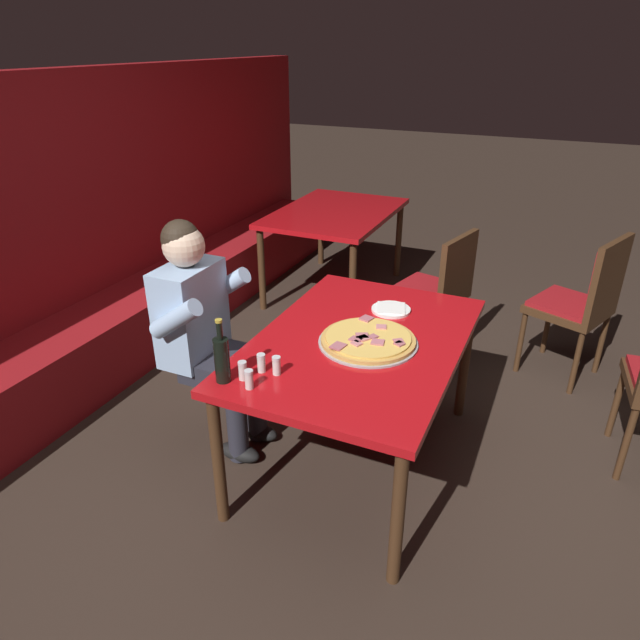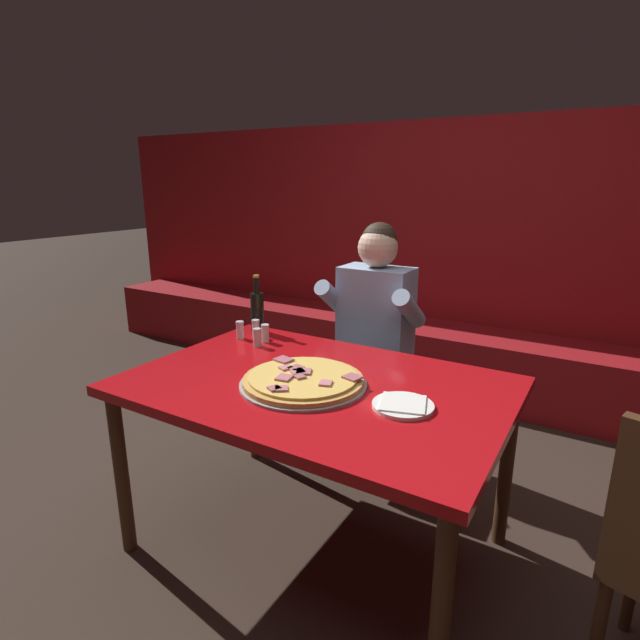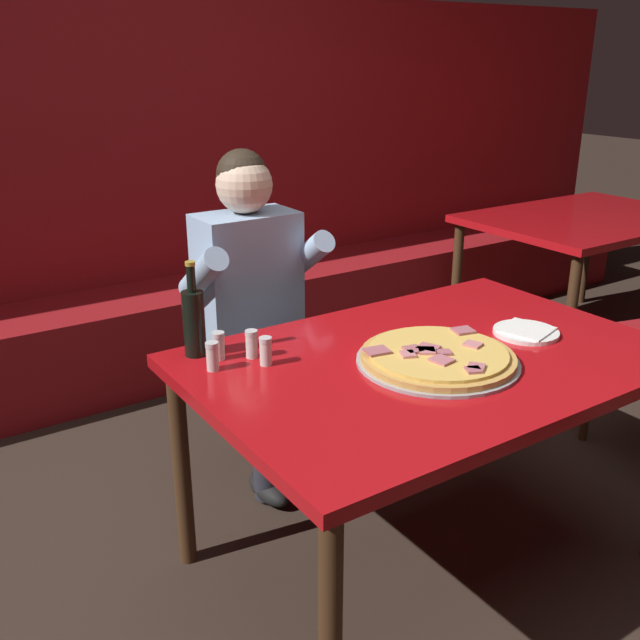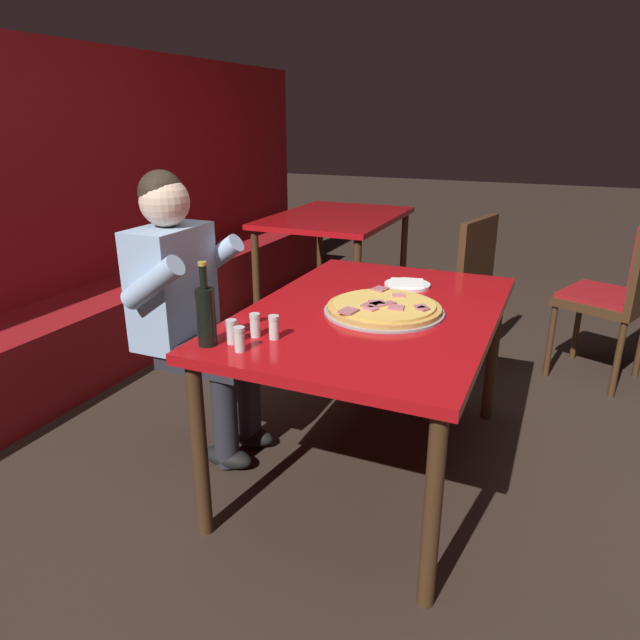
{
  "view_description": "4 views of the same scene",
  "coord_description": "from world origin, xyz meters",
  "px_view_note": "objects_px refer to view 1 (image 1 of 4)",
  "views": [
    {
      "loc": [
        -2.31,
        -0.83,
        2.06
      ],
      "look_at": [
        -0.1,
        0.16,
        0.86
      ],
      "focal_mm": 32.0,
      "sensor_mm": 36.0,
      "label": 1
    },
    {
      "loc": [
        0.93,
        -1.51,
        1.49
      ],
      "look_at": [
        -0.01,
        0.05,
        0.97
      ],
      "focal_mm": 28.0,
      "sensor_mm": 36.0,
      "label": 2
    },
    {
      "loc": [
        -1.37,
        -1.46,
        1.59
      ],
      "look_at": [
        -0.17,
        0.34,
        0.78
      ],
      "focal_mm": 40.0,
      "sensor_mm": 36.0,
      "label": 3
    },
    {
      "loc": [
        -2.1,
        -0.68,
        1.49
      ],
      "look_at": [
        -0.16,
        0.17,
        0.72
      ],
      "focal_mm": 32.0,
      "sensor_mm": 36.0,
      "label": 4
    }
  ],
  "objects_px": {
    "shaker_parmesan": "(243,371)",
    "diner_seated_blue_shirt": "(206,329)",
    "pizza": "(368,340)",
    "beer_bottle": "(222,358)",
    "dining_chair_side_aisle": "(583,299)",
    "dining_chair_near_right": "(438,287)",
    "plate_white_paper": "(391,309)",
    "background_dining_table": "(335,219)",
    "shaker_red_pepper_flakes": "(249,380)",
    "shaker_black_pepper": "(277,366)",
    "shaker_oregano": "(261,364)",
    "main_dining_table": "(359,352)"
  },
  "relations": [
    {
      "from": "dining_chair_near_right",
      "to": "background_dining_table",
      "type": "height_order",
      "value": "dining_chair_near_right"
    },
    {
      "from": "diner_seated_blue_shirt",
      "to": "dining_chair_side_aisle",
      "type": "distance_m",
      "value": 2.37
    },
    {
      "from": "main_dining_table",
      "to": "dining_chair_near_right",
      "type": "height_order",
      "value": "dining_chair_near_right"
    },
    {
      "from": "shaker_parmesan",
      "to": "main_dining_table",
      "type": "bearing_deg",
      "value": -31.0
    },
    {
      "from": "main_dining_table",
      "to": "beer_bottle",
      "type": "distance_m",
      "value": 0.73
    },
    {
      "from": "diner_seated_blue_shirt",
      "to": "pizza",
      "type": "bearing_deg",
      "value": -80.98
    },
    {
      "from": "shaker_black_pepper",
      "to": "dining_chair_near_right",
      "type": "distance_m",
      "value": 1.73
    },
    {
      "from": "main_dining_table",
      "to": "shaker_parmesan",
      "type": "height_order",
      "value": "shaker_parmesan"
    },
    {
      "from": "shaker_red_pepper_flakes",
      "to": "diner_seated_blue_shirt",
      "type": "bearing_deg",
      "value": 50.04
    },
    {
      "from": "plate_white_paper",
      "to": "shaker_oregano",
      "type": "relative_size",
      "value": 2.44
    },
    {
      "from": "pizza",
      "to": "shaker_black_pepper",
      "type": "bearing_deg",
      "value": 147.88
    },
    {
      "from": "beer_bottle",
      "to": "dining_chair_near_right",
      "type": "xyz_separation_m",
      "value": [
        1.83,
        -0.5,
        -0.29
      ]
    },
    {
      "from": "plate_white_paper",
      "to": "diner_seated_blue_shirt",
      "type": "distance_m",
      "value": 0.99
    },
    {
      "from": "beer_bottle",
      "to": "shaker_black_pepper",
      "type": "distance_m",
      "value": 0.24
    },
    {
      "from": "beer_bottle",
      "to": "shaker_parmesan",
      "type": "xyz_separation_m",
      "value": [
        0.04,
        -0.07,
        -0.07
      ]
    },
    {
      "from": "shaker_oregano",
      "to": "dining_chair_near_right",
      "type": "xyz_separation_m",
      "value": [
        1.7,
        -0.39,
        -0.22
      ]
    },
    {
      "from": "beer_bottle",
      "to": "shaker_oregano",
      "type": "bearing_deg",
      "value": -40.22
    },
    {
      "from": "main_dining_table",
      "to": "beer_bottle",
      "type": "relative_size",
      "value": 4.9
    },
    {
      "from": "beer_bottle",
      "to": "background_dining_table",
      "type": "xyz_separation_m",
      "value": [
        2.67,
        0.61,
        -0.19
      ]
    },
    {
      "from": "shaker_black_pepper",
      "to": "diner_seated_blue_shirt",
      "type": "height_order",
      "value": "diner_seated_blue_shirt"
    },
    {
      "from": "pizza",
      "to": "diner_seated_blue_shirt",
      "type": "bearing_deg",
      "value": 99.02
    },
    {
      "from": "shaker_red_pepper_flakes",
      "to": "dining_chair_near_right",
      "type": "bearing_deg",
      "value": -11.44
    },
    {
      "from": "shaker_black_pepper",
      "to": "beer_bottle",
      "type": "bearing_deg",
      "value": 127.42
    },
    {
      "from": "plate_white_paper",
      "to": "dining_chair_near_right",
      "type": "xyz_separation_m",
      "value": [
        0.87,
        -0.06,
        -0.19
      ]
    },
    {
      "from": "main_dining_table",
      "to": "diner_seated_blue_shirt",
      "type": "distance_m",
      "value": 0.81
    },
    {
      "from": "pizza",
      "to": "beer_bottle",
      "type": "xyz_separation_m",
      "value": [
        -0.57,
        0.45,
        0.09
      ]
    },
    {
      "from": "beer_bottle",
      "to": "shaker_parmesan",
      "type": "bearing_deg",
      "value": -58.36
    },
    {
      "from": "shaker_parmesan",
      "to": "diner_seated_blue_shirt",
      "type": "relative_size",
      "value": 0.07
    },
    {
      "from": "beer_bottle",
      "to": "shaker_parmesan",
      "type": "relative_size",
      "value": 3.4
    },
    {
      "from": "pizza",
      "to": "beer_bottle",
      "type": "relative_size",
      "value": 1.64
    },
    {
      "from": "pizza",
      "to": "shaker_black_pepper",
      "type": "relative_size",
      "value": 5.57
    },
    {
      "from": "shaker_oregano",
      "to": "shaker_parmesan",
      "type": "bearing_deg",
      "value": 155.11
    },
    {
      "from": "pizza",
      "to": "shaker_red_pepper_flakes",
      "type": "height_order",
      "value": "shaker_red_pepper_flakes"
    },
    {
      "from": "beer_bottle",
      "to": "background_dining_table",
      "type": "bearing_deg",
      "value": 12.83
    },
    {
      "from": "shaker_black_pepper",
      "to": "diner_seated_blue_shirt",
      "type": "xyz_separation_m",
      "value": [
        0.29,
        0.57,
        -0.07
      ]
    },
    {
      "from": "dining_chair_near_right",
      "to": "background_dining_table",
      "type": "bearing_deg",
      "value": 52.85
    },
    {
      "from": "plate_white_paper",
      "to": "beer_bottle",
      "type": "distance_m",
      "value": 1.06
    },
    {
      "from": "shaker_black_pepper",
      "to": "main_dining_table",
      "type": "bearing_deg",
      "value": -25.65
    },
    {
      "from": "shaker_red_pepper_flakes",
      "to": "shaker_parmesan",
      "type": "bearing_deg",
      "value": 50.97
    },
    {
      "from": "shaker_oregano",
      "to": "shaker_red_pepper_flakes",
      "type": "xyz_separation_m",
      "value": [
        -0.14,
        -0.02,
        0.0
      ]
    },
    {
      "from": "pizza",
      "to": "background_dining_table",
      "type": "distance_m",
      "value": 2.36
    },
    {
      "from": "plate_white_paper",
      "to": "dining_chair_side_aisle",
      "type": "relative_size",
      "value": 0.21
    },
    {
      "from": "dining_chair_side_aisle",
      "to": "diner_seated_blue_shirt",
      "type": "bearing_deg",
      "value": 130.83
    },
    {
      "from": "shaker_black_pepper",
      "to": "pizza",
      "type": "bearing_deg",
      "value": -32.12
    },
    {
      "from": "main_dining_table",
      "to": "plate_white_paper",
      "type": "distance_m",
      "value": 0.38
    },
    {
      "from": "main_dining_table",
      "to": "pizza",
      "type": "height_order",
      "value": "pizza"
    },
    {
      "from": "main_dining_table",
      "to": "shaker_parmesan",
      "type": "distance_m",
      "value": 0.65
    },
    {
      "from": "shaker_red_pepper_flakes",
      "to": "diner_seated_blue_shirt",
      "type": "relative_size",
      "value": 0.07
    },
    {
      "from": "main_dining_table",
      "to": "shaker_black_pepper",
      "type": "distance_m",
      "value": 0.51
    },
    {
      "from": "dining_chair_side_aisle",
      "to": "dining_chair_near_right",
      "type": "bearing_deg",
      "value": 99.56
    }
  ]
}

